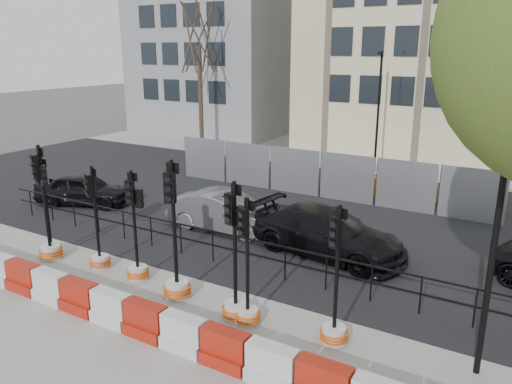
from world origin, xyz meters
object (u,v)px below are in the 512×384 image
Objects in this scene: traffic_signal_a at (50,235)px; car_a at (84,189)px; car_c at (327,233)px; traffic_signal_d at (137,254)px; traffic_signal_h at (334,316)px; lamp_post_near at (498,218)px.

traffic_signal_a is 5.11m from car_a.
traffic_signal_a is 8.51m from car_c.
traffic_signal_d reaches higher than car_c.
traffic_signal_a is at bearing -164.85° from traffic_signal_h.
lamp_post_near reaches higher than car_c.
lamp_post_near is at bearing -12.93° from traffic_signal_d.
traffic_signal_a is at bearing -178.52° from lamp_post_near.
traffic_signal_d reaches higher than traffic_signal_a.
lamp_post_near is 1.95× the size of traffic_signal_d.
traffic_signal_d is (3.56, 0.05, 0.10)m from traffic_signal_a.
car_c is at bearing 28.39° from traffic_signal_a.
lamp_post_near is 3.84m from traffic_signal_h.
traffic_signal_h reaches higher than car_a.
traffic_signal_d is 7.78m from car_a.
lamp_post_near is 6.73m from car_c.
lamp_post_near reaches higher than traffic_signal_d.
traffic_signal_h is 13.15m from car_a.
lamp_post_near is 1.16× the size of car_c.
traffic_signal_h is at bearing -2.54° from traffic_signal_a.
traffic_signal_a is 0.98× the size of traffic_signal_h.
lamp_post_near is 12.44m from traffic_signal_a.
traffic_signal_h reaches higher than car_c.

